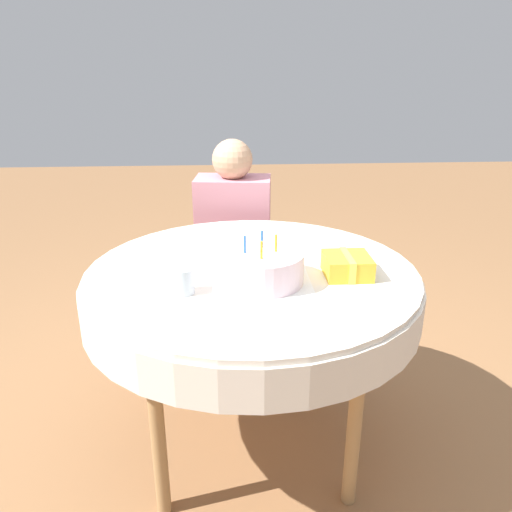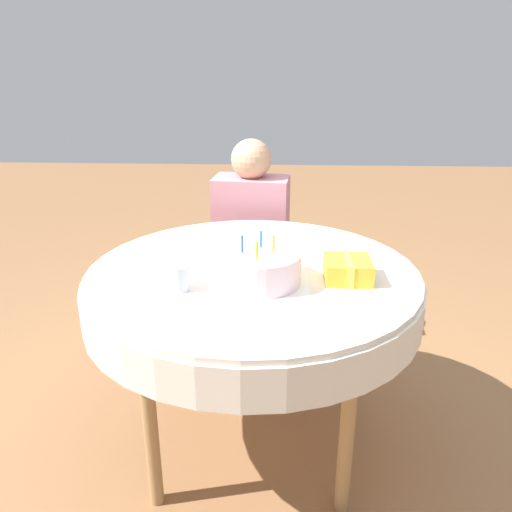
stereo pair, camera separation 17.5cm
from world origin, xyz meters
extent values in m
plane|color=#8C603D|center=(0.00, 0.00, 0.00)|extent=(12.00, 12.00, 0.00)
cylinder|color=silver|center=(0.00, 0.00, 0.77)|extent=(1.19, 1.19, 0.02)
cylinder|color=silver|center=(0.00, 0.00, 0.69)|extent=(1.21, 1.21, 0.14)
cylinder|color=#A37A4C|center=(-0.33, -0.33, 0.38)|extent=(0.05, 0.05, 0.76)
cylinder|color=#A37A4C|center=(0.33, -0.33, 0.38)|extent=(0.05, 0.05, 0.76)
cylinder|color=#A37A4C|center=(-0.33, 0.33, 0.38)|extent=(0.05, 0.05, 0.76)
cylinder|color=#A37A4C|center=(0.33, 0.33, 0.38)|extent=(0.05, 0.05, 0.76)
cube|color=brown|center=(-0.05, 0.85, 0.43)|extent=(0.45, 0.45, 0.04)
cube|color=brown|center=(-0.03, 1.03, 0.65)|extent=(0.37, 0.07, 0.41)
cylinder|color=brown|center=(-0.25, 0.69, 0.20)|extent=(0.04, 0.04, 0.41)
cylinder|color=brown|center=(0.11, 0.65, 0.20)|extent=(0.04, 0.04, 0.41)
cylinder|color=brown|center=(-0.21, 1.04, 0.20)|extent=(0.04, 0.04, 0.41)
cylinder|color=brown|center=(0.14, 1.00, 0.20)|extent=(0.04, 0.04, 0.41)
cylinder|color=tan|center=(-0.16, 0.69, 0.22)|extent=(0.09, 0.09, 0.45)
cylinder|color=tan|center=(0.03, 0.67, 0.22)|extent=(0.09, 0.09, 0.45)
cube|color=#C67F8E|center=(-0.05, 0.85, 0.69)|extent=(0.41, 0.27, 0.48)
sphere|color=tan|center=(-0.05, 0.85, 1.02)|extent=(0.20, 0.20, 0.20)
cube|color=white|center=(0.03, -0.12, 0.78)|extent=(0.33, 0.33, 0.00)
cylinder|color=silver|center=(0.03, -0.12, 0.83)|extent=(0.28, 0.28, 0.11)
cylinder|color=gold|center=(0.08, -0.11, 0.91)|extent=(0.01, 0.01, 0.06)
cylinder|color=blue|center=(0.03, -0.07, 0.91)|extent=(0.01, 0.01, 0.06)
cylinder|color=blue|center=(-0.03, -0.12, 0.91)|extent=(0.01, 0.01, 0.06)
cylinder|color=gold|center=(0.02, -0.17, 0.91)|extent=(0.01, 0.01, 0.06)
cylinder|color=silver|center=(-0.23, -0.19, 0.82)|extent=(0.07, 0.07, 0.09)
cube|color=gold|center=(0.33, -0.08, 0.81)|extent=(0.16, 0.16, 0.07)
cube|color=#EAE54C|center=(0.33, -0.08, 0.81)|extent=(0.02, 0.16, 0.08)
camera|label=1|loc=(-0.09, -1.66, 1.48)|focal=35.00mm
camera|label=2|loc=(0.09, -1.66, 1.48)|focal=35.00mm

